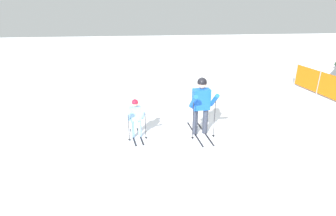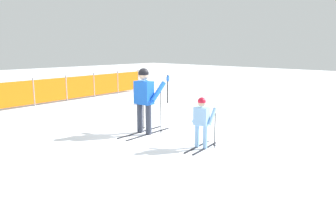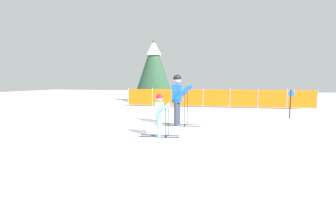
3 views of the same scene
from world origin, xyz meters
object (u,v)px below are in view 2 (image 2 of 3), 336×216
object	(u,v)px
safety_fence	(51,90)
trail_marker	(168,85)
skier_adult	(145,95)
skier_child	(202,119)

from	to	relation	value
safety_fence	trail_marker	world-z (taller)	trail_marker
safety_fence	skier_adult	bearing A→B (deg)	-95.81
skier_child	skier_adult	bearing A→B (deg)	80.86
skier_adult	trail_marker	distance (m)	5.16
skier_child	safety_fence	size ratio (longest dim) A/B	0.11
skier_adult	skier_child	distance (m)	2.04
skier_adult	safety_fence	bearing A→B (deg)	80.42
safety_fence	trail_marker	xyz separation A→B (m)	(3.51, -3.61, 0.18)
skier_child	trail_marker	world-z (taller)	skier_child
skier_adult	trail_marker	bearing A→B (deg)	31.88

